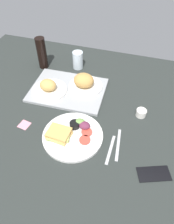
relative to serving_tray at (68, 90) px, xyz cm
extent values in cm
cube|color=#282D2B|center=(15.81, -20.48, -2.30)|extent=(190.00, 150.00, 3.00)
cube|color=#9EA0A3|center=(0.00, 0.00, 0.00)|extent=(46.25, 34.73, 1.60)
cylinder|color=white|center=(-10.00, -5.00, 1.50)|extent=(21.24, 21.24, 1.40)
ellipsoid|color=tan|center=(-10.33, -5.48, 5.59)|extent=(9.95, 8.60, 6.79)
cylinder|color=white|center=(10.00, 5.00, 1.50)|extent=(20.88, 20.88, 1.40)
ellipsoid|color=tan|center=(9.10, 4.17, 6.43)|extent=(12.40, 10.71, 8.46)
cylinder|color=white|center=(14.89, -32.52, 0.00)|extent=(30.61, 30.61, 1.60)
cube|color=#DBB266|center=(8.77, -35.27, 1.50)|extent=(12.13, 10.42, 1.40)
cube|color=#B2C66B|center=(8.77, -35.27, 2.70)|extent=(12.46, 10.86, 1.00)
cube|color=tan|center=(8.77, -35.27, 3.90)|extent=(11.42, 9.52, 1.40)
cylinder|color=#D14738|center=(21.78, -34.05, 1.20)|extent=(5.60, 5.60, 0.80)
cylinder|color=#D14738|center=(21.32, -29.15, 1.20)|extent=(5.60, 5.60, 0.80)
cylinder|color=black|center=(14.13, -27.16, 2.30)|extent=(5.20, 5.20, 3.00)
cylinder|color=#EFEACC|center=(14.13, -27.16, 3.40)|extent=(4.26, 4.26, 0.60)
ellipsoid|color=#729E4C|center=(16.42, -25.17, 2.60)|extent=(6.00, 4.80, 3.60)
ellipsoid|color=#6B2D47|center=(19.18, -26.40, 2.60)|extent=(6.00, 4.80, 3.60)
cylinder|color=silver|center=(-2.20, 25.96, 5.17)|extent=(7.13, 7.13, 11.93)
cylinder|color=black|center=(-25.61, 19.76, 9.96)|extent=(6.40, 6.40, 21.53)
cylinder|color=silver|center=(45.94, -7.52, 1.20)|extent=(5.60, 5.60, 4.00)
cube|color=#B7B7BC|center=(34.89, -34.52, -0.55)|extent=(1.54, 17.01, 0.50)
cube|color=#B7B7BC|center=(37.89, -30.52, -0.55)|extent=(3.35, 19.04, 0.50)
cube|color=black|center=(55.96, -41.26, -0.40)|extent=(16.02, 11.87, 0.80)
cube|color=pink|center=(-12.58, -32.80, -0.74)|extent=(6.43, 6.43, 0.12)
camera|label=1|loc=(40.59, -91.36, 85.02)|focal=33.50mm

